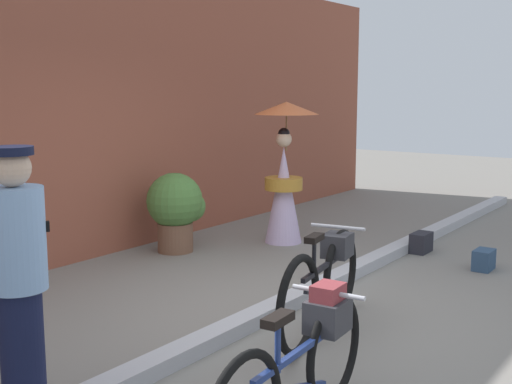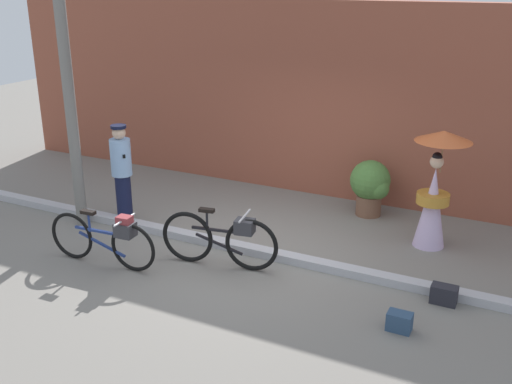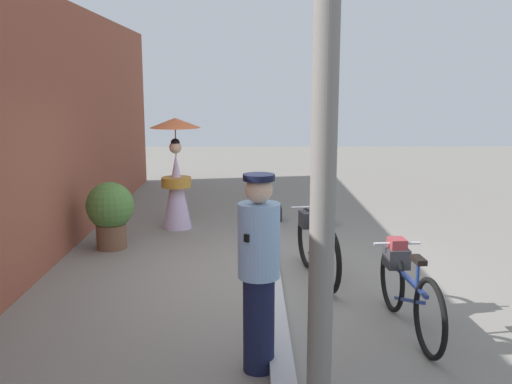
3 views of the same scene
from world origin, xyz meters
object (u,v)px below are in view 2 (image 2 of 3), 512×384
(person_officer, at_px, (122,171))
(backpack_spare, at_px, (444,294))
(potted_plant_by_door, at_px, (371,185))
(bicycle_far_side, at_px, (222,239))
(person_with_parasol, at_px, (435,189))
(bicycle_near_officer, at_px, (107,238))
(utility_pole, at_px, (67,80))
(backpack_on_pavement, at_px, (399,321))

(person_officer, bearing_deg, backpack_spare, -4.16)
(person_officer, height_order, potted_plant_by_door, person_officer)
(bicycle_far_side, xyz_separation_m, person_with_parasol, (2.51, 2.03, 0.50))
(bicycle_near_officer, relative_size, person_with_parasol, 0.97)
(utility_pole, bearing_deg, bicycle_near_officer, -35.99)
(backpack_on_pavement, relative_size, utility_pole, 0.06)
(bicycle_far_side, distance_m, backpack_on_pavement, 2.74)
(person_officer, bearing_deg, bicycle_near_officer, -59.99)
(backpack_on_pavement, bearing_deg, bicycle_far_side, 169.07)
(person_officer, xyz_separation_m, backpack_on_pavement, (4.98, -1.25, -0.76))
(backpack_spare, relative_size, utility_pole, 0.07)
(bicycle_far_side, bearing_deg, utility_pole, 173.94)
(bicycle_near_officer, xyz_separation_m, bicycle_far_side, (1.48, 0.71, -0.00))
(bicycle_near_officer, relative_size, backpack_on_pavement, 6.14)
(person_officer, height_order, backpack_spare, person_officer)
(bicycle_far_side, xyz_separation_m, potted_plant_by_door, (1.32, 2.82, 0.12))
(person_officer, bearing_deg, person_with_parasol, 15.00)
(potted_plant_by_door, bearing_deg, bicycle_near_officer, -128.37)
(bicycle_far_side, bearing_deg, bicycle_near_officer, -154.37)
(bicycle_far_side, relative_size, backpack_on_pavement, 6.00)
(bicycle_near_officer, distance_m, backpack_spare, 4.63)
(potted_plant_by_door, relative_size, backpack_spare, 2.98)
(person_officer, relative_size, backpack_spare, 5.06)
(backpack_on_pavement, height_order, utility_pole, utility_pole)
(bicycle_near_officer, height_order, backpack_on_pavement, bicycle_near_officer)
(bicycle_near_officer, relative_size, utility_pole, 0.37)
(person_with_parasol, xyz_separation_m, backpack_spare, (0.51, -1.68, -0.80))
(backpack_on_pavement, height_order, backpack_spare, backpack_spare)
(bicycle_far_side, xyz_separation_m, backpack_spare, (3.02, 0.35, -0.30))
(bicycle_near_officer, height_order, utility_pole, utility_pole)
(backpack_spare, bearing_deg, utility_pole, -179.56)
(bicycle_near_officer, distance_m, utility_pole, 2.62)
(person_with_parasol, distance_m, utility_pole, 5.84)
(person_with_parasol, bearing_deg, backpack_on_pavement, -86.39)
(bicycle_near_officer, bearing_deg, bicycle_far_side, 25.63)
(bicycle_near_officer, xyz_separation_m, backpack_on_pavement, (4.15, 0.19, -0.31))
(person_with_parasol, xyz_separation_m, utility_pole, (-5.38, -1.73, 1.47))
(potted_plant_by_door, distance_m, backpack_spare, 3.03)
(bicycle_near_officer, bearing_deg, person_officer, 120.01)
(bicycle_near_officer, bearing_deg, person_with_parasol, 34.50)
(person_officer, height_order, person_with_parasol, person_with_parasol)
(bicycle_near_officer, xyz_separation_m, person_officer, (-0.84, 1.45, 0.45))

